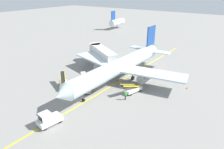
% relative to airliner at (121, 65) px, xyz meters
% --- Properties ---
extents(ground_plane, '(300.00, 300.00, 0.00)m').
position_rel_airliner_xyz_m(ground_plane, '(-1.29, -11.96, -3.42)').
color(ground_plane, gray).
extents(taxi_line_yellow, '(3.51, 79.95, 0.01)m').
position_rel_airliner_xyz_m(taxi_line_yellow, '(-0.02, -6.96, -3.41)').
color(taxi_line_yellow, yellow).
rests_on(taxi_line_yellow, ground).
extents(airliner, '(28.59, 35.30, 10.10)m').
position_rel_airliner_xyz_m(airliner, '(0.00, 0.00, 0.00)').
color(airliner, silver).
rests_on(airliner, ground).
extents(jet_bridge, '(12.36, 8.62, 4.85)m').
position_rel_airliner_xyz_m(jet_bridge, '(-9.40, 4.92, 0.12)').
color(jet_bridge, silver).
rests_on(jet_bridge, ground).
extents(pushback_tug, '(2.54, 3.89, 2.20)m').
position_rel_airliner_xyz_m(pushback_tug, '(-0.18, -20.17, -2.42)').
color(pushback_tug, silver).
rests_on(pushback_tug, ground).
extents(baggage_tug_near_wing, '(2.64, 2.58, 2.10)m').
position_rel_airliner_xyz_m(baggage_tug_near_wing, '(-6.19, -5.65, -2.49)').
color(baggage_tug_near_wing, silver).
rests_on(baggage_tug_near_wing, ground).
extents(belt_loader_forward_hold, '(4.59, 4.23, 2.59)m').
position_rel_airliner_xyz_m(belt_loader_forward_hold, '(-7.84, -10.08, -2.64)').
color(belt_loader_forward_hold, silver).
rests_on(belt_loader_forward_hold, ground).
extents(belt_loader_aft_hold, '(2.57, 5.16, 2.59)m').
position_rel_airliner_xyz_m(belt_loader_aft_hold, '(5.17, -3.81, -2.64)').
color(belt_loader_aft_hold, silver).
rests_on(belt_loader_aft_hold, ground).
extents(baggage_cart_loaded, '(2.63, 3.72, 0.94)m').
position_rel_airliner_xyz_m(baggage_cart_loaded, '(-2.16, -8.77, -2.95)').
color(baggage_cart_loaded, '#A5A5A8').
rests_on(baggage_cart_loaded, ground).
extents(ground_crew_marshaller, '(0.36, 0.24, 1.70)m').
position_rel_airliner_xyz_m(ground_crew_marshaller, '(-2.36, -11.16, -2.51)').
color(ground_crew_marshaller, '#26262D').
rests_on(ground_crew_marshaller, ground).
extents(ground_crew_wing_walker, '(0.36, 0.24, 1.70)m').
position_rel_airliner_xyz_m(ground_crew_wing_walker, '(5.46, -7.07, -2.51)').
color(ground_crew_wing_walker, '#26262D').
rests_on(ground_crew_wing_walker, ground).
extents(safety_cone_nose_left, '(0.36, 0.36, 0.44)m').
position_rel_airliner_xyz_m(safety_cone_nose_left, '(13.62, 3.97, -3.20)').
color(safety_cone_nose_left, orange).
rests_on(safety_cone_nose_left, ground).
extents(safety_cone_nose_right, '(0.36, 0.36, 0.44)m').
position_rel_airliner_xyz_m(safety_cone_nose_right, '(-2.26, 2.41, -3.20)').
color(safety_cone_nose_right, orange).
rests_on(safety_cone_nose_right, ground).
extents(distant_aircraft_far_left, '(3.00, 10.10, 8.80)m').
position_rel_airliner_xyz_m(distant_aircraft_far_left, '(-34.63, 50.46, -0.20)').
color(distant_aircraft_far_left, silver).
rests_on(distant_aircraft_far_left, ground).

